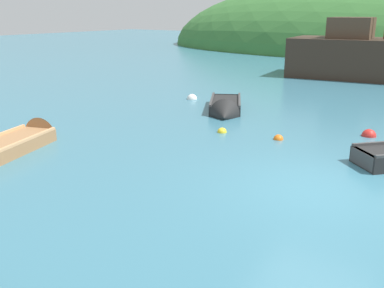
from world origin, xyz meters
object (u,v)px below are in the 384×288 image
(buoy_white, at_px, (192,99))
(buoy_yellow, at_px, (222,132))
(buoy_orange, at_px, (278,139))
(buoy_red, at_px, (369,136))
(rowboat_far, at_px, (21,143))
(rowboat_near_dock, at_px, (225,109))

(buoy_white, distance_m, buoy_yellow, 5.36)
(buoy_white, xyz_separation_m, buoy_orange, (5.51, -3.54, 0.00))
(buoy_red, xyz_separation_m, buoy_yellow, (-3.79, -2.13, 0.00))
(buoy_orange, bearing_deg, buoy_yellow, -171.28)
(buoy_yellow, bearing_deg, rowboat_far, -130.12)
(rowboat_far, distance_m, buoy_white, 8.22)
(rowboat_near_dock, relative_size, buoy_yellow, 11.42)
(buoy_white, xyz_separation_m, buoy_red, (7.57, -1.68, 0.00))
(rowboat_far, relative_size, buoy_orange, 12.65)
(rowboat_far, xyz_separation_m, buoy_white, (-0.06, 8.22, -0.11))
(buoy_orange, bearing_deg, rowboat_far, -139.38)
(rowboat_near_dock, distance_m, rowboat_far, 7.27)
(buoy_white, height_order, buoy_red, buoy_white)
(buoy_white, distance_m, buoy_orange, 6.56)
(buoy_orange, bearing_deg, buoy_red, 42.14)
(rowboat_far, height_order, buoy_yellow, rowboat_far)
(rowboat_near_dock, bearing_deg, rowboat_far, -48.05)
(rowboat_far, xyz_separation_m, buoy_yellow, (3.72, 4.41, -0.11))
(rowboat_near_dock, height_order, rowboat_far, rowboat_near_dock)
(rowboat_far, bearing_deg, buoy_orange, -66.77)
(buoy_red, bearing_deg, rowboat_near_dock, 176.18)
(buoy_red, bearing_deg, buoy_white, 167.47)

